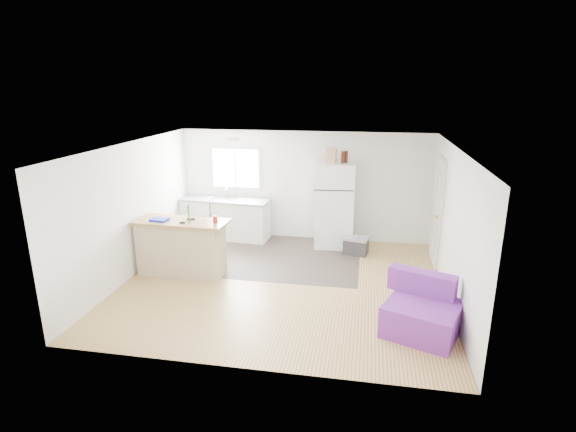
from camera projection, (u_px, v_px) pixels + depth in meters
The scene contains 19 objects.
room at pixel (283, 218), 7.55m from camera, with size 5.51×5.01×2.41m.
vinyl_zone at pixel (260, 255), 9.19m from camera, with size 4.05×2.50×0.00m, color #382F2A.
window at pixel (236, 168), 10.06m from camera, with size 1.18×0.06×0.98m.
interior_door at pixel (437, 211), 8.60m from camera, with size 0.11×0.92×2.10m.
ceiling_fixture at pixel (233, 139), 8.56m from camera, with size 0.30×0.30×0.07m, color white.
kitchen_cabinets at pixel (225, 218), 10.12m from camera, with size 2.06×0.79×1.18m.
peninsula at pixel (181, 247), 8.13m from camera, with size 1.71×0.72×1.03m.
refrigerator at pixel (334, 205), 9.50m from camera, with size 0.85×0.82×1.81m.
cooler at pixel (356, 245), 9.19m from camera, with size 0.55×0.43×0.37m.
purple_seat at pixel (422, 312), 6.30m from camera, with size 1.22×1.21×0.79m.
cleaner_jug at pixel (203, 270), 8.12m from camera, with size 0.14×0.11×0.30m.
mop at pixel (186, 266), 8.05m from camera, with size 0.26×0.38×1.38m.
red_cup at pixel (215, 219), 7.84m from camera, with size 0.08×0.08×0.12m, color red.
blue_tray at pixel (160, 220), 7.97m from camera, with size 0.30×0.22×0.04m, color #1624CF.
tool_a at pixel (191, 219), 8.01m from camera, with size 0.14×0.05×0.03m, color black.
tool_b at pixel (182, 222), 7.82m from camera, with size 0.10×0.04×0.03m, color black.
cardboard_box at pixel (331, 155), 9.17m from camera, with size 0.20×0.10×0.30m, color tan.
bottle_left at pixel (343, 157), 9.10m from camera, with size 0.07×0.07×0.25m, color #38150A.
bottle_right at pixel (346, 157), 9.16m from camera, with size 0.07×0.07×0.25m, color #38150A.
Camera 1 is at (1.37, -7.10, 3.38)m, focal length 28.00 mm.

